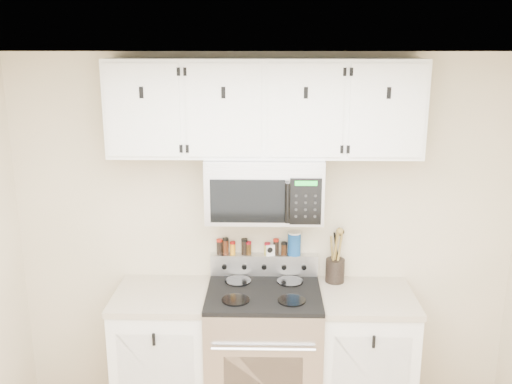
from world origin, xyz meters
TOP-DOWN VIEW (x-y plane):
  - back_wall at (0.00, 1.75)m, footprint 3.50×0.01m
  - ceiling at (0.00, 0.00)m, footprint 3.50×3.50m
  - range at (0.00, 1.43)m, footprint 0.76×0.65m
  - base_cabinet_left at (-0.69, 1.45)m, footprint 0.64×0.62m
  - base_cabinet_right at (0.69, 1.45)m, footprint 0.64×0.62m
  - microwave at (0.00, 1.55)m, footprint 0.76×0.44m
  - upper_cabinets at (-0.00, 1.58)m, footprint 2.00×0.35m
  - utensil_crock at (0.50, 1.66)m, footprint 0.13×0.13m
  - kitchen_timer at (0.04, 1.71)m, footprint 0.08×0.07m
  - salt_canister at (0.21, 1.71)m, footprint 0.09×0.09m
  - spice_jar_0 at (-0.32, 1.71)m, footprint 0.04×0.04m
  - spice_jar_1 at (-0.27, 1.71)m, footprint 0.04×0.04m
  - spice_jar_2 at (-0.22, 1.71)m, footprint 0.04×0.04m
  - spice_jar_3 at (-0.14, 1.71)m, footprint 0.04×0.04m
  - spice_jar_4 at (-0.11, 1.71)m, footprint 0.04×0.04m
  - spice_jar_5 at (0.02, 1.71)m, footprint 0.04×0.04m
  - spice_jar_6 at (0.08, 1.71)m, footprint 0.04×0.04m
  - spice_jar_7 at (0.14, 1.71)m, footprint 0.04×0.04m
  - spice_jar_8 at (0.21, 1.71)m, footprint 0.04×0.04m

SIDE VIEW (x-z plane):
  - base_cabinet_left at x=-0.69m, z-range 0.00..0.92m
  - base_cabinet_right at x=0.69m, z-range 0.00..0.92m
  - range at x=0.00m, z-range -0.06..1.04m
  - utensil_crock at x=0.50m, z-range 0.82..1.21m
  - kitchen_timer at x=0.04m, z-range 1.10..1.18m
  - spice_jar_5 at x=0.02m, z-range 1.10..1.19m
  - spice_jar_7 at x=0.14m, z-range 1.10..1.19m
  - spice_jar_2 at x=-0.22m, z-range 1.10..1.20m
  - spice_jar_4 at x=-0.11m, z-range 1.10..1.20m
  - spice_jar_8 at x=0.21m, z-range 1.10..1.20m
  - spice_jar_0 at x=-0.32m, z-range 1.10..1.21m
  - spice_jar_6 at x=0.08m, z-range 1.10..1.22m
  - spice_jar_3 at x=-0.14m, z-range 1.10..1.22m
  - spice_jar_1 at x=-0.27m, z-range 1.10..1.22m
  - salt_canister at x=0.21m, z-range 1.10..1.27m
  - back_wall at x=0.00m, z-range 0.00..2.50m
  - microwave at x=0.00m, z-range 1.42..1.84m
  - upper_cabinets at x=0.00m, z-range 1.84..2.46m
  - ceiling at x=0.00m, z-range 2.49..2.50m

